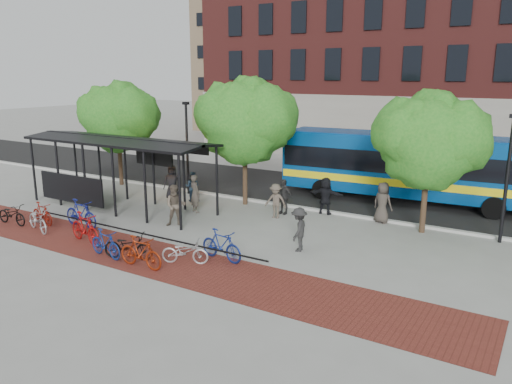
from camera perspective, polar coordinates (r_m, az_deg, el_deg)
The scene contains 32 objects.
ground at distance 21.74m, azimuth 0.70°, elevation -4.35°, with size 160.00×160.00×0.00m, color #9E9E99.
asphalt_street at distance 28.65m, azimuth 8.94°, elevation -0.12°, with size 160.00×8.00×0.01m, color black.
curb at distance 25.10m, azimuth 5.39°, elevation -1.82°, with size 160.00×0.25×0.12m, color #B7B7B2.
brick_strip at distance 19.13m, azimuth -12.33°, elevation -7.18°, with size 24.00×3.00×0.01m, color maroon.
bike_rack_rail at distance 20.60m, azimuth -13.23°, elevation -5.73°, with size 12.00×0.05×0.95m, color black.
building_tower at distance 64.16m, azimuth 7.24°, elevation 20.81°, with size 22.00×22.00×30.00m, color #7A664C.
bus_shelter at distance 25.76m, azimuth -15.63°, elevation 4.81°, with size 10.60×3.07×3.60m.
tree_a at distance 30.97m, azimuth -15.39°, elevation 8.51°, with size 4.90×4.00×6.18m.
tree_b at distance 25.17m, azimuth -1.05°, elevation 8.46°, with size 5.15×4.20×6.47m.
tree_c at distance 21.76m, azimuth 19.45°, elevation 5.85°, with size 4.66×3.80×5.92m.
lamp_post_left at distance 27.97m, azimuth -7.88°, elevation 5.30°, with size 0.35×0.20×5.12m.
lamp_post_right at distance 21.79m, azimuth 26.80°, elevation 1.69°, with size 0.35×0.20×5.12m.
bus at distance 27.17m, azimuth 17.11°, elevation 3.10°, with size 13.37×3.82×3.56m.
bike_0 at distance 24.91m, azimuth -26.13°, elevation -2.30°, with size 0.63×1.80×0.95m, color black.
bike_1 at distance 24.38m, azimuth -23.25°, elevation -2.27°, with size 0.47×1.66×1.00m, color maroon.
bike_2 at distance 23.37m, azimuth -23.67°, elevation -2.94°, with size 0.67×1.93×1.01m, color #A6A6A8.
bike_3 at distance 23.24m, azimuth -19.38°, elevation -2.35°, with size 0.59×2.08×1.25m, color navy.
bike_5 at distance 21.08m, azimuth -18.98°, elevation -3.90°, with size 0.58×2.06×1.24m, color #A00F0E.
bike_7 at distance 19.26m, azimuth -16.82°, elevation -5.66°, with size 0.50×1.76×1.06m, color navy.
bike_8 at distance 18.84m, azimuth -14.39°, elevation -6.01°, with size 0.66×1.91×1.00m, color black.
bike_9 at distance 17.92m, azimuth -13.06°, elevation -6.73°, with size 0.54×1.89×1.14m, color maroon.
bike_10 at distance 18.05m, azimuth -8.12°, elevation -6.76°, with size 0.59×1.71×0.90m, color #B9B9BC.
bike_11 at distance 18.18m, azimuth -3.98°, elevation -6.08°, with size 0.54×1.91×1.15m, color navy.
pedestrian_0 at distance 26.99m, azimuth -9.56°, elevation 1.08°, with size 0.93×0.61×1.91m, color black.
pedestrian_1 at distance 24.42m, azimuth -6.98°, elevation -0.17°, with size 0.68×0.45×1.88m, color #48423A.
pedestrian_2 at distance 26.59m, azimuth -7.30°, elevation 0.62°, with size 0.77×0.60×1.58m, color #1F3348.
pedestrian_3 at distance 23.30m, azimuth 2.26°, elevation -1.04°, with size 1.06×0.61×1.64m, color brown.
pedestrian_4 at distance 24.02m, azimuth 3.16°, elevation -0.51°, with size 1.01×0.42×1.72m, color #2B2B2B.
pedestrian_5 at distance 24.20m, azimuth 7.96°, elevation -0.42°, with size 1.67×0.53×1.80m, color black.
pedestrian_6 at distance 23.25m, azimuth 14.27°, elevation -1.18°, with size 0.92×0.60×1.88m, color #413A34.
pedestrian_8 at distance 22.32m, azimuth -9.17°, elevation -1.54°, with size 0.91×0.71×1.88m, color brown.
pedestrian_9 at distance 19.07m, azimuth 4.92°, elevation -4.28°, with size 1.10×0.63×1.70m, color #272727.
Camera 1 is at (10.60, -17.78, 6.63)m, focal length 35.00 mm.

